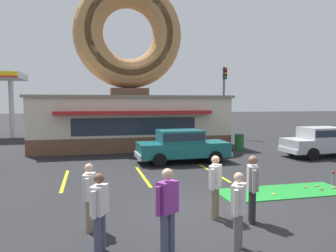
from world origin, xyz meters
TOP-DOWN VIEW (x-y plane):
  - ground_plane at (0.00, 0.00)m, footprint 160.00×160.00m
  - donut_shop_building at (-0.88, 13.94)m, footprint 12.30×6.75m
  - putting_mat at (2.70, 1.62)m, footprint 4.33×1.59m
  - mini_donut_near_left at (3.72, 1.84)m, footprint 0.13×0.13m
  - mini_donut_near_right at (1.42, 1.87)m, footprint 0.13×0.13m
  - mini_donut_mid_left at (2.20, 1.32)m, footprint 0.13×0.13m
  - mini_donut_mid_centre at (4.22, 1.89)m, footprint 0.13×0.13m
  - mini_donut_mid_right at (0.86, 1.36)m, footprint 0.13×0.13m
  - mini_donut_far_left at (1.20, 1.77)m, footprint 0.13×0.13m
  - mini_donut_far_centre at (4.61, 1.54)m, footprint 0.13×0.13m
  - mini_donut_far_right at (4.07, 1.45)m, footprint 0.13×0.13m
  - golf_ball at (1.57, 1.77)m, footprint 0.04×0.04m
  - putting_flag_pin at (4.65, 1.64)m, footprint 0.13×0.01m
  - car_silver at (8.83, 7.34)m, footprint 4.59×2.04m
  - car_teal at (0.91, 7.49)m, footprint 4.58×2.02m
  - pedestrian_blue_sweater_man at (-0.37, -0.12)m, footprint 0.42×0.49m
  - pedestrian_hooded_kid at (-0.59, -1.92)m, footprint 0.42×0.50m
  - pedestrian_leather_jacket_man at (0.40, -0.63)m, footprint 0.35×0.57m
  - pedestrian_clipboard_woman at (-2.02, -1.79)m, footprint 0.52×0.40m
  - pedestrian_beanie_man at (-3.30, -1.40)m, footprint 0.39×0.54m
  - pedestrian_crossing_woman at (-3.49, -0.21)m, footprint 0.31×0.59m
  - trash_bin at (5.51, 10.66)m, footprint 0.57×0.57m
  - traffic_light_pole at (7.25, 17.13)m, footprint 0.28×0.47m
  - parking_stripe_left at (-4.42, 5.00)m, footprint 0.12×3.60m
  - parking_stripe_mid_left at (-1.42, 5.00)m, footprint 0.12×3.60m
  - parking_stripe_centre at (1.58, 5.00)m, footprint 0.12×3.60m

SIDE VIEW (x-z plane):
  - ground_plane at x=0.00m, z-range 0.00..0.00m
  - parking_stripe_left at x=-4.42m, z-range 0.00..0.01m
  - parking_stripe_mid_left at x=-1.42m, z-range 0.00..0.01m
  - parking_stripe_centre at x=1.58m, z-range 0.00..0.01m
  - putting_mat at x=2.70m, z-range 0.00..0.03m
  - mini_donut_near_left at x=3.72m, z-range 0.03..0.07m
  - mini_donut_near_right at x=1.42m, z-range 0.03..0.07m
  - mini_donut_mid_left at x=2.20m, z-range 0.03..0.07m
  - mini_donut_mid_centre at x=4.22m, z-range 0.03..0.07m
  - mini_donut_mid_right at x=0.86m, z-range 0.03..0.07m
  - mini_donut_far_left at x=1.20m, z-range 0.03..0.07m
  - mini_donut_far_centre at x=4.61m, z-range 0.03..0.07m
  - mini_donut_far_right at x=4.07m, z-range 0.03..0.07m
  - golf_ball at x=1.57m, z-range 0.03..0.07m
  - putting_flag_pin at x=4.65m, z-range 0.16..0.71m
  - trash_bin at x=5.51m, z-range 0.01..0.99m
  - pedestrian_crossing_woman at x=-3.49m, z-range 0.08..1.65m
  - pedestrian_hooded_kid at x=-0.59m, z-range 0.08..1.66m
  - car_silver at x=8.83m, z-range 0.07..1.67m
  - car_teal at x=0.91m, z-range 0.07..1.67m
  - pedestrian_beanie_man at x=-3.30m, z-range 0.08..1.68m
  - pedestrian_blue_sweater_man at x=-0.37m, z-range 0.08..1.70m
  - pedestrian_leather_jacket_man at x=0.40m, z-range 0.09..1.76m
  - pedestrian_clipboard_woman at x=-2.02m, z-range 0.10..1.80m
  - traffic_light_pole at x=7.25m, z-range 0.81..6.61m
  - donut_shop_building at x=-0.88m, z-range -1.74..9.22m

